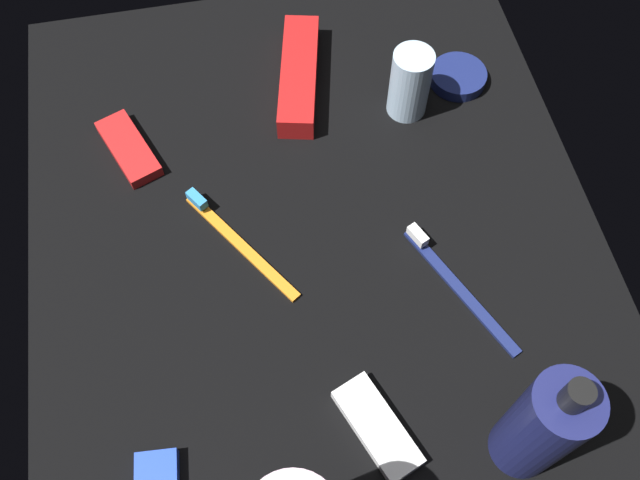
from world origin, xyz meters
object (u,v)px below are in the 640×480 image
Objects in this scene: lotion_bottle at (542,426)px; cream_tin_left at (458,77)px; toothbrush_orange at (234,238)px; snack_bar_red at (129,149)px; deodorant_stick at (410,83)px; snack_bar_white at (377,427)px; toothbrush_navy at (454,281)px; toothpaste_box_red at (299,75)px.

lotion_bottle is 46.94cm from cream_tin_left.
snack_bar_red is (14.59, 10.77, 0.14)cm from toothbrush_orange.
lotion_bottle is at bearing -179.73° from deodorant_stick.
lotion_bottle is at bearing 170.81° from cream_tin_left.
cream_tin_left is at bearing -47.96° from snack_bar_white.
lotion_bottle is at bearing -129.88° from snack_bar_white.
cream_tin_left is at bearing -68.31° from deodorant_stick.
snack_bar_red is 1.45× the size of cream_tin_left.
snack_bar_white is (4.36, 13.16, -7.52)cm from lotion_bottle.
snack_bar_red is at bearing 94.17° from cream_tin_left.
toothbrush_navy is (18.13, 1.28, -7.66)cm from lotion_bottle.
toothbrush_orange is at bearing 121.70° from deodorant_stick.
lotion_bottle is 1.12× the size of toothbrush_navy.
cream_tin_left is (-3.48, -20.05, -0.81)cm from toothpaste_box_red.
toothbrush_orange is 2.20× the size of cream_tin_left.
toothbrush_navy is 28.95cm from cream_tin_left.
toothpaste_box_red is 1.69× the size of snack_bar_red.
snack_bar_red is 1.00× the size of snack_bar_white.
toothbrush_orange is at bearing 119.43° from cream_tin_left.
toothpaste_box_red reaches higher than snack_bar_red.
toothpaste_box_red is (31.10, 11.36, 0.99)cm from toothbrush_navy.
snack_bar_white is (-38.31, -21.52, 0.00)cm from snack_bar_red.
toothbrush_navy is 33.12cm from toothpaste_box_red.
snack_bar_red is at bearing 119.87° from toothpaste_box_red.
toothbrush_orange is 1.51× the size of snack_bar_white.
cream_tin_left is at bearing -107.49° from snack_bar_red.
deodorant_stick reaches higher than snack_bar_red.
snack_bar_red is at bearing 7.79° from snack_bar_white.
snack_bar_white is at bearing -167.36° from toothpaste_box_red.
lotion_bottle is 1.82× the size of snack_bar_white.
snack_bar_white is at bearing -155.62° from toothbrush_orange.
deodorant_stick is 0.55× the size of toothbrush_navy.
toothbrush_navy is 2.36× the size of cream_tin_left.
toothpaste_box_red is at bearing -22.20° from snack_bar_white.
snack_bar_red is at bearing 36.43° from toothbrush_orange.
toothbrush_orange is 26.04cm from snack_bar_white.
toothbrush_navy is at bearing -113.73° from toothbrush_orange.
toothbrush_orange is (28.08, 23.91, -7.66)cm from lotion_bottle.
toothpaste_box_red reaches higher than toothbrush_navy.
toothpaste_box_red reaches higher than toothbrush_orange.
deodorant_stick is 34.70cm from snack_bar_red.
deodorant_stick is (42.72, 0.20, -3.64)cm from lotion_bottle.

